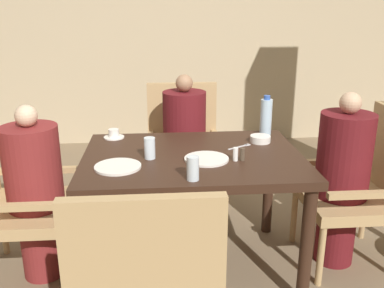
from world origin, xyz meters
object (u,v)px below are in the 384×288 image
(diner_in_left_chair, at_px, (36,192))
(chair_near_corner, at_px, (147,286))
(plate_main_right, at_px, (206,159))
(glass_tall_near, at_px, (193,168))
(water_bottle, at_px, (266,116))
(chair_far_side, at_px, (183,144))
(diner_in_right_chair, at_px, (342,179))
(plate_main_left, at_px, (118,167))
(diner_in_far_chair, at_px, (185,145))
(teacup_with_saucer, at_px, (114,135))
(glass_tall_mid, at_px, (150,148))
(chair_right_side, at_px, (365,184))
(chair_left_side, at_px, (9,196))
(bowl_small, at_px, (260,139))

(diner_in_left_chair, bearing_deg, chair_near_corner, -53.56)
(plate_main_right, xyz_separation_m, glass_tall_near, (-0.10, -0.28, 0.06))
(plate_main_right, bearing_deg, water_bottle, 46.11)
(chair_far_side, distance_m, diner_in_right_chair, 1.28)
(plate_main_left, bearing_deg, diner_in_far_chair, 65.58)
(teacup_with_saucer, distance_m, glass_tall_mid, 0.48)
(water_bottle, xyz_separation_m, glass_tall_mid, (-0.77, -0.42, -0.06))
(plate_main_left, bearing_deg, chair_right_side, 6.76)
(teacup_with_saucer, relative_size, water_bottle, 0.51)
(chair_left_side, bearing_deg, diner_in_far_chair, 34.74)
(diner_in_left_chair, xyz_separation_m, glass_tall_near, (0.88, -0.37, 0.26))
(chair_left_side, distance_m, glass_tall_mid, 0.87)
(diner_in_left_chair, xyz_separation_m, plate_main_right, (0.98, -0.09, 0.21))
(chair_far_side, bearing_deg, diner_in_far_chair, -90.00)
(chair_far_side, height_order, diner_in_far_chair, diner_in_far_chair)
(diner_in_far_chair, distance_m, glass_tall_near, 1.14)
(plate_main_right, relative_size, glass_tall_mid, 2.05)
(chair_left_side, bearing_deg, chair_right_side, 0.00)
(water_bottle, bearing_deg, diner_in_far_chair, 144.87)
(chair_left_side, xyz_separation_m, teacup_with_saucer, (0.58, 0.37, 0.25))
(diner_in_far_chair, xyz_separation_m, glass_tall_near, (-0.03, -1.11, 0.24))
(chair_left_side, height_order, diner_in_right_chair, diner_in_right_chair)
(diner_in_left_chair, distance_m, bowl_small, 1.39)
(plate_main_right, distance_m, water_bottle, 0.66)
(chair_right_side, relative_size, water_bottle, 3.73)
(chair_near_corner, height_order, glass_tall_near, chair_near_corner)
(chair_left_side, distance_m, water_bottle, 1.67)
(chair_right_side, xyz_separation_m, glass_tall_mid, (-1.31, -0.04, 0.29))
(water_bottle, bearing_deg, chair_near_corner, -121.40)
(plate_main_left, xyz_separation_m, glass_tall_near, (0.39, -0.20, 0.06))
(diner_in_left_chair, xyz_separation_m, glass_tall_mid, (0.67, -0.04, 0.26))
(chair_right_side, distance_m, diner_in_right_chair, 0.16)
(chair_left_side, height_order, chair_near_corner, same)
(diner_in_right_chair, height_order, teacup_with_saucer, diner_in_right_chair)
(glass_tall_near, xyz_separation_m, glass_tall_mid, (-0.22, 0.33, 0.00))
(water_bottle, bearing_deg, diner_in_left_chair, -165.39)
(chair_far_side, distance_m, chair_right_side, 1.39)
(diner_in_right_chair, height_order, glass_tall_mid, diner_in_right_chair)
(chair_left_side, bearing_deg, teacup_with_saucer, 32.48)
(plate_main_right, bearing_deg, glass_tall_near, -109.78)
(chair_far_side, distance_m, bowl_small, 0.86)
(teacup_with_saucer, bearing_deg, plate_main_right, -39.90)
(chair_left_side, height_order, diner_in_far_chair, diner_in_far_chair)
(diner_in_left_chair, distance_m, water_bottle, 1.52)
(diner_in_right_chair, distance_m, chair_near_corner, 1.47)
(diner_in_far_chair, height_order, glass_tall_mid, diner_in_far_chair)
(diner_in_left_chair, relative_size, plate_main_left, 4.24)
(diner_in_far_chair, height_order, bowl_small, diner_in_far_chair)
(chair_far_side, height_order, chair_near_corner, same)
(diner_in_left_chair, height_order, chair_right_side, diner_in_left_chair)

